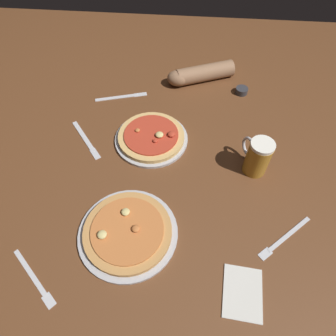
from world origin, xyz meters
The scene contains 11 objects.
ground_plane centered at (0.00, 0.00, -0.01)m, with size 2.40×2.40×0.03m, color brown.
pizza_plate_near centered at (-0.11, -0.26, 0.02)m, with size 0.32×0.32×0.05m.
pizza_plate_far centered at (-0.08, 0.15, 0.02)m, with size 0.30×0.30×0.05m.
beer_mug_dark centered at (0.32, 0.04, 0.07)m, with size 0.10×0.13×0.15m.
ramekin_sauce centered at (0.30, 0.49, 0.01)m, with size 0.06×0.06×0.03m, color #333338.
napkin_folded centered at (0.25, -0.42, 0.00)m, with size 0.11×0.15×0.01m, color silver.
fork_left centered at (-0.36, -0.43, 0.00)m, with size 0.18×0.16×0.01m.
knife_right centered at (-0.25, 0.41, 0.00)m, with size 0.24×0.09×0.01m.
fork_spare centered at (0.40, -0.23, 0.00)m, with size 0.19×0.17×0.01m.
knife_spare centered at (-0.35, 0.13, 0.00)m, with size 0.17×0.20×0.01m.
diner_arm centered at (0.10, 0.56, 0.04)m, with size 0.32×0.18×0.08m.
Camera 1 is at (0.06, -0.65, 0.90)m, focal length 31.34 mm.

